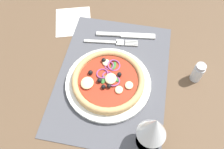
% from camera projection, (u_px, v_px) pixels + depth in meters
% --- Properties ---
extents(ground_plane, '(1.90, 1.40, 0.02)m').
position_uv_depth(ground_plane, '(113.00, 79.00, 0.73)').
color(ground_plane, brown).
extents(placemat, '(0.45, 0.33, 0.00)m').
position_uv_depth(placemat, '(113.00, 76.00, 0.72)').
color(placemat, '#4C4C51').
rests_on(placemat, ground_plane).
extents(plate, '(0.25, 0.25, 0.01)m').
position_uv_depth(plate, '(108.00, 83.00, 0.70)').
color(plate, silver).
rests_on(plate, placemat).
extents(pizza, '(0.21, 0.21, 0.03)m').
position_uv_depth(pizza, '(108.00, 80.00, 0.69)').
color(pizza, tan).
rests_on(pizza, plate).
extents(fork, '(0.04, 0.18, 0.00)m').
position_uv_depth(fork, '(114.00, 42.00, 0.79)').
color(fork, silver).
rests_on(fork, placemat).
extents(knife, '(0.04, 0.20, 0.01)m').
position_uv_depth(knife, '(126.00, 35.00, 0.80)').
color(knife, silver).
rests_on(knife, placemat).
extents(wine_glass, '(0.07, 0.07, 0.15)m').
position_uv_depth(wine_glass, '(154.00, 128.00, 0.53)').
color(wine_glass, silver).
rests_on(wine_glass, ground_plane).
extents(napkin, '(0.17, 0.16, 0.00)m').
position_uv_depth(napkin, '(73.00, 21.00, 0.84)').
color(napkin, silver).
rests_on(napkin, ground_plane).
extents(pepper_shaker, '(0.03, 0.03, 0.07)m').
position_uv_depth(pepper_shaker, '(198.00, 72.00, 0.69)').
color(pepper_shaker, silver).
rests_on(pepper_shaker, ground_plane).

